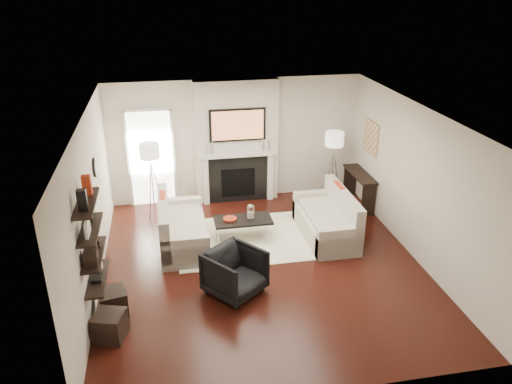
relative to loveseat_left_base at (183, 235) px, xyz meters
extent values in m
plane|color=black|center=(1.32, -0.98, -0.21)|extent=(6.00, 6.00, 0.00)
plane|color=white|center=(1.32, -0.98, 2.49)|extent=(6.00, 6.00, 0.00)
plane|color=silver|center=(1.32, 2.02, 1.14)|extent=(5.50, 0.00, 5.50)
plane|color=silver|center=(1.32, -3.98, 1.14)|extent=(5.50, 0.00, 5.50)
plane|color=silver|center=(-1.43, -0.98, 1.14)|extent=(0.00, 6.00, 6.00)
plane|color=silver|center=(4.07, -0.98, 1.14)|extent=(0.00, 6.00, 6.00)
cube|color=silver|center=(1.32, 1.90, 1.14)|extent=(1.80, 0.25, 2.70)
cube|color=black|center=(1.32, 1.76, 0.31)|extent=(1.30, 0.02, 1.04)
cube|color=black|center=(1.32, 1.76, 0.24)|extent=(0.75, 0.02, 0.65)
cube|color=white|center=(0.60, 1.73, 0.34)|extent=(0.12, 0.08, 1.10)
cube|color=white|center=(2.04, 1.73, 0.34)|extent=(0.12, 0.08, 1.10)
cube|color=white|center=(1.32, 1.71, 0.91)|extent=(1.70, 0.18, 0.07)
cube|color=black|center=(1.32, 1.74, 1.57)|extent=(1.20, 0.06, 0.70)
cube|color=#BF723F|center=(1.32, 1.70, 1.57)|extent=(1.10, 0.00, 0.62)
cylinder|color=silver|center=(0.77, 1.72, 1.09)|extent=(0.04, 0.04, 0.30)
cylinder|color=silver|center=(0.64, 1.72, 1.06)|extent=(0.04, 0.04, 0.24)
cylinder|color=silver|center=(1.87, 1.72, 1.09)|extent=(0.04, 0.04, 0.30)
cylinder|color=silver|center=(2.00, 1.72, 1.06)|extent=(0.04, 0.04, 0.24)
cube|color=white|center=(-0.53, 2.00, 0.84)|extent=(0.90, 0.02, 2.10)
cube|color=white|center=(-1.01, 1.98, 0.84)|extent=(0.06, 0.06, 2.16)
cube|color=white|center=(-0.05, 1.98, 0.84)|extent=(0.06, 0.06, 2.16)
cube|color=white|center=(-0.53, 1.98, 1.92)|extent=(1.02, 0.06, 0.06)
cube|color=#F1EAC5|center=(1.17, 0.00, -0.20)|extent=(2.60, 2.00, 0.01)
cube|color=beige|center=(0.00, 0.00, 0.00)|extent=(0.85, 1.80, 0.42)
cube|color=beige|center=(-0.33, 0.00, 0.32)|extent=(0.18, 1.80, 0.80)
cube|color=beige|center=(0.00, -0.81, 0.09)|extent=(0.85, 0.18, 0.60)
cube|color=beige|center=(0.00, 0.81, 0.09)|extent=(0.85, 0.18, 0.60)
cube|color=beige|center=(0.05, 0.00, 0.26)|extent=(0.63, 1.44, 0.10)
cube|color=#B63016|center=(-0.33, 0.30, 0.52)|extent=(0.10, 0.42, 0.42)
cube|color=black|center=(-0.33, -0.30, 0.51)|extent=(0.10, 0.40, 0.40)
cube|color=beige|center=(2.73, -0.16, 0.00)|extent=(0.85, 1.80, 0.42)
cube|color=beige|center=(3.06, -0.16, 0.32)|extent=(0.18, 1.80, 0.80)
cube|color=beige|center=(2.73, -0.97, 0.09)|extent=(0.85, 0.18, 0.60)
cube|color=beige|center=(2.73, 0.65, 0.09)|extent=(0.85, 0.18, 0.60)
cube|color=beige|center=(2.68, -0.16, 0.26)|extent=(0.63, 1.44, 0.10)
cube|color=#B63016|center=(3.06, 0.14, 0.52)|extent=(0.10, 0.42, 0.42)
cube|color=black|center=(3.06, -0.46, 0.51)|extent=(0.10, 0.40, 0.40)
cube|color=black|center=(1.14, 0.03, 0.19)|extent=(1.10, 0.55, 0.04)
cylinder|color=silver|center=(0.64, -0.19, -0.02)|extent=(0.02, 0.02, 0.38)
cylinder|color=silver|center=(1.64, -0.19, -0.02)|extent=(0.02, 0.02, 0.38)
cylinder|color=silver|center=(0.64, 0.25, -0.02)|extent=(0.02, 0.02, 0.38)
cylinder|color=silver|center=(1.64, 0.25, -0.02)|extent=(0.02, 0.02, 0.38)
cylinder|color=white|center=(1.29, 0.03, 0.35)|extent=(0.14, 0.14, 0.24)
cylinder|color=white|center=(1.29, 0.03, 0.29)|extent=(0.09, 0.09, 0.14)
cylinder|color=red|center=(0.89, 0.03, 0.24)|extent=(0.26, 0.26, 0.04)
imported|color=black|center=(0.73, -1.69, 0.20)|extent=(1.09, 1.08, 0.82)
cylinder|color=silver|center=(-0.53, 1.35, 0.39)|extent=(0.02, 0.02, 1.20)
cylinder|color=white|center=(-0.53, 1.35, 1.24)|extent=(0.40, 0.40, 0.30)
cylinder|color=silver|center=(-0.42, 1.35, 0.39)|extent=(0.25, 0.02, 1.23)
cylinder|color=silver|center=(-0.59, 1.45, 0.39)|extent=(0.14, 0.22, 1.23)
cylinder|color=silver|center=(-0.59, 1.26, 0.39)|extent=(0.14, 0.22, 1.23)
cylinder|color=silver|center=(3.37, 1.40, 0.39)|extent=(0.02, 0.02, 1.20)
cylinder|color=white|center=(3.37, 1.40, 1.24)|extent=(0.40, 0.40, 0.30)
cylinder|color=silver|center=(3.48, 1.40, 0.39)|extent=(0.25, 0.02, 1.23)
cylinder|color=silver|center=(3.31, 1.50, 0.39)|extent=(0.14, 0.22, 1.23)
cylinder|color=silver|center=(3.31, 1.31, 0.39)|extent=(0.14, 0.22, 1.23)
cube|color=black|center=(3.89, 1.08, 0.52)|extent=(0.35, 1.20, 0.04)
cube|color=black|center=(3.89, 0.53, 0.14)|extent=(0.30, 0.04, 0.71)
cube|color=black|center=(3.89, 1.63, 0.14)|extent=(0.30, 0.04, 0.71)
cube|color=tan|center=(4.05, 1.07, 1.34)|extent=(0.03, 0.70, 0.70)
cube|color=black|center=(-1.30, -1.98, 0.49)|extent=(0.25, 1.00, 0.03)
cube|color=black|center=(-1.30, -1.98, 0.89)|extent=(0.25, 1.00, 0.04)
cube|color=black|center=(-1.30, -1.98, 1.29)|extent=(0.25, 1.00, 0.04)
cube|color=black|center=(-1.30, -1.98, 1.69)|extent=(0.25, 1.00, 0.04)
cube|color=black|center=(-1.30, -2.22, 1.85)|extent=(0.12, 0.10, 0.28)
cube|color=#B63016|center=(-1.30, -1.73, 1.85)|extent=(0.12, 0.10, 0.28)
cube|color=white|center=(-1.30, -2.17, 1.42)|extent=(0.04, 0.30, 0.22)
cube|color=black|center=(-1.30, -1.71, 1.40)|extent=(0.04, 0.22, 0.18)
cube|color=black|center=(-1.30, -2.23, 1.01)|extent=(0.18, 0.25, 0.20)
cube|color=black|center=(-1.30, -1.80, 0.97)|extent=(0.15, 0.12, 0.12)
cube|color=black|center=(-1.30, -2.04, 0.53)|extent=(0.14, 0.20, 0.05)
cube|color=white|center=(-1.30, -1.74, 0.60)|extent=(0.10, 0.10, 0.18)
cylinder|color=black|center=(-1.41, -0.08, 1.49)|extent=(0.04, 0.34, 0.34)
cylinder|color=white|center=(-1.39, -0.08, 1.49)|extent=(0.01, 0.29, 0.29)
cube|color=black|center=(-1.15, -1.89, -0.01)|extent=(0.48, 0.48, 0.40)
cube|color=black|center=(-1.15, -2.44, -0.01)|extent=(0.50, 0.50, 0.40)
camera|label=1|loc=(-0.18, -8.35, 4.53)|focal=35.00mm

